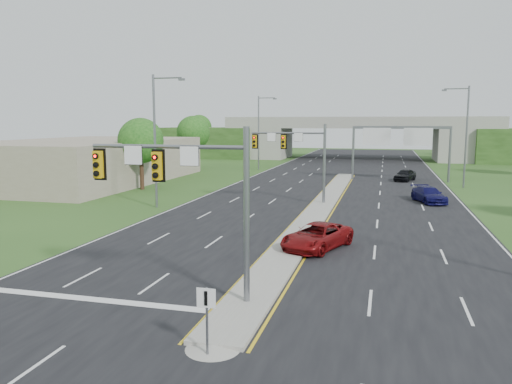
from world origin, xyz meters
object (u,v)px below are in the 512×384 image
at_px(signal_mast_far, 298,150).
at_px(car_far_b, 429,195).
at_px(keep_right_sign, 207,310).
at_px(sign_gantry, 400,138).
at_px(signal_mast_near, 190,185).
at_px(car_far_c, 405,175).
at_px(overpass, 358,141).
at_px(car_far_a, 317,236).

relative_size(signal_mast_far, car_far_b, 1.47).
bearing_deg(keep_right_sign, sign_gantry, 82.30).
xyz_separation_m(signal_mast_near, car_far_c, (9.77, 45.13, -3.97)).
relative_size(signal_mast_far, sign_gantry, 0.60).
xyz_separation_m(keep_right_sign, car_far_b, (8.98, 32.93, -0.80)).
distance_m(car_far_b, car_far_c, 16.72).
distance_m(signal_mast_near, car_far_b, 30.88).
relative_size(signal_mast_near, sign_gantry, 0.60).
xyz_separation_m(overpass, car_far_c, (7.51, -34.94, -2.80)).
relative_size(signal_mast_near, keep_right_sign, 3.18).
height_order(signal_mast_near, keep_right_sign, signal_mast_near).
xyz_separation_m(signal_mast_near, keep_right_sign, (2.26, -4.45, -3.21)).
xyz_separation_m(overpass, car_far_a, (1.50, -70.56, -2.81)).
distance_m(signal_mast_near, sign_gantry, 45.88).
bearing_deg(signal_mast_near, car_far_b, 68.45).
height_order(car_far_b, car_far_c, car_far_c).
bearing_deg(car_far_c, car_far_b, -64.82).
relative_size(signal_mast_near, car_far_c, 1.63).
height_order(signal_mast_near, overpass, overpass).
bearing_deg(car_far_b, overpass, 81.80).
distance_m(car_far_a, car_far_b, 20.39).
distance_m(signal_mast_far, car_far_a, 16.43).
xyz_separation_m(signal_mast_far, keep_right_sign, (2.26, -29.45, -3.21)).
bearing_deg(overpass, signal_mast_far, -92.35).
xyz_separation_m(sign_gantry, car_far_b, (2.30, -16.51, -4.53)).
distance_m(signal_mast_near, car_far_c, 46.35).
relative_size(signal_mast_near, signal_mast_far, 1.00).
relative_size(car_far_b, car_far_c, 1.11).
bearing_deg(sign_gantry, car_far_b, -82.07).
distance_m(overpass, car_far_c, 35.85).
xyz_separation_m(signal_mast_far, car_far_a, (3.76, -15.49, -3.99)).
bearing_deg(car_far_a, car_far_b, 89.81).
bearing_deg(signal_mast_far, car_far_b, 17.20).
xyz_separation_m(signal_mast_near, overpass, (2.26, 80.07, -1.17)).
height_order(signal_mast_near, car_far_c, signal_mast_near).
bearing_deg(car_far_c, keep_right_sign, -78.50).
bearing_deg(keep_right_sign, car_far_c, 81.39).
bearing_deg(sign_gantry, overpass, 100.79).
bearing_deg(signal_mast_near, car_far_c, 77.78).
relative_size(signal_mast_far, car_far_a, 1.35).
relative_size(overpass, car_far_a, 15.44).
height_order(sign_gantry, overpass, overpass).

